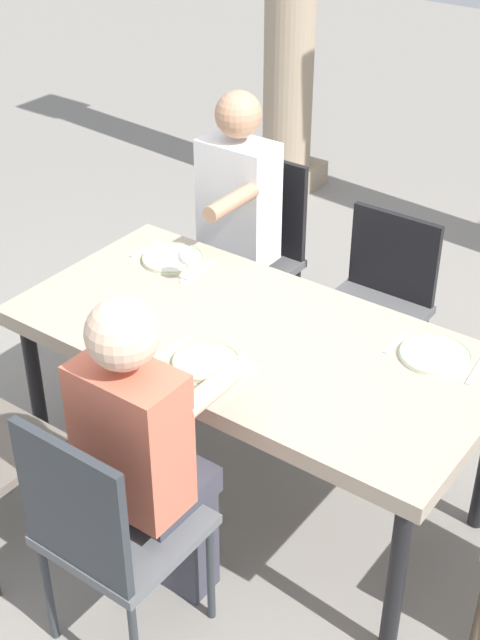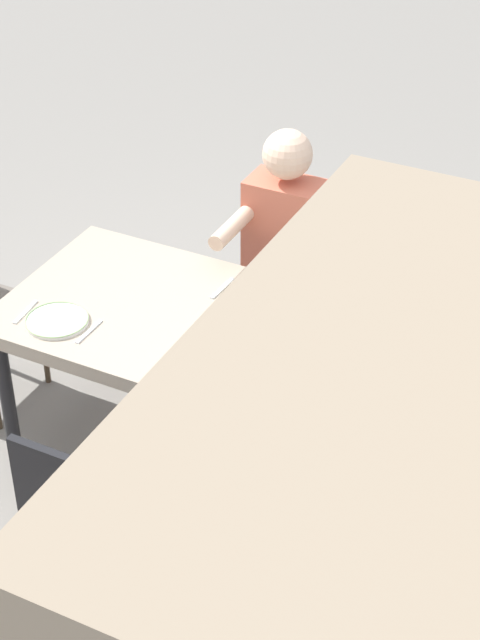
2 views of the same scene
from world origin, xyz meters
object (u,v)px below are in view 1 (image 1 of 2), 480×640
chair_west_north (253,246)px  chair_mid_north (377,298)px  diner_woman_green (148,454)px  plate_2 (435,355)px  plate_1 (206,361)px  chair_mid_south (105,527)px  plate_0 (173,258)px  diner_man_white (231,230)px  dining_table (253,349)px  wine_glass_0 (187,257)px

chair_west_north → chair_mid_north: 0.68m
diner_woman_green → plate_2: size_ratio=5.11×
chair_mid_north → plate_2: bearing=-48.5°
chair_west_north → plate_1: size_ratio=4.09×
chair_mid_south → plate_1: (-0.09, 0.62, 0.23)m
plate_0 → chair_mid_north: bearing=43.2°
plate_2 → plate_0: bearing=-179.8°
plate_1 → plate_2: bearing=39.0°
chair_west_north → plate_2: bearing=-26.9°
diner_woman_green → plate_0: (-0.65, 0.91, 0.08)m
diner_man_white → plate_0: 0.44m
dining_table → diner_woman_green: diner_woman_green is taller
chair_mid_north → plate_0: chair_mid_north is taller
dining_table → chair_mid_north: (0.06, 0.86, -0.18)m
plate_0 → diner_man_white: bearing=93.2°
plate_1 → plate_2: (0.62, 0.50, -0.00)m
dining_table → plate_1: (-0.02, -0.25, 0.08)m
plate_2 → chair_mid_south: bearing=-115.5°
diner_man_white → plate_0: size_ratio=5.22×
chair_west_north → wine_glass_0: size_ratio=6.42×
plate_0 → wine_glass_0: wine_glass_0 is taller
chair_mid_south → diner_woman_green: 0.26m
dining_table → chair_mid_north: 0.88m
chair_mid_north → diner_man_white: bearing=-165.6°
diner_woman_green → plate_1: 0.43m
chair_west_north → chair_mid_north: size_ratio=1.11×
chair_west_north → chair_mid_south: size_ratio=1.02×
diner_woman_green → plate_1: diner_woman_green is taller
chair_mid_south → diner_man_white: size_ratio=0.71×
chair_mid_south → plate_1: size_ratio=4.03×
plate_1 → diner_man_white: bearing=122.2°
wine_glass_0 → plate_1: wine_glass_0 is taller
chair_mid_south → diner_woman_green: diner_woman_green is taller
chair_mid_south → diner_man_white: bearing=113.4°
dining_table → wine_glass_0: (-0.43, 0.15, 0.18)m
plate_0 → dining_table: bearing=-23.2°
chair_mid_south → plate_0: (-0.65, 1.12, 0.23)m
diner_woman_green → diner_man_white: size_ratio=0.96×
diner_woman_green → plate_2: 1.06m
chair_mid_south → chair_west_north: bearing=111.2°
wine_glass_0 → plate_2: size_ratio=0.60×
chair_mid_north → diner_woman_green: 1.53m
dining_table → chair_mid_north: bearing=85.9°
dining_table → chair_west_north: size_ratio=1.84×
diner_woman_green → plate_0: size_ratio=5.00×
chair_mid_north → plate_2: chair_mid_north is taller
dining_table → diner_woman_green: (0.06, -0.66, -0.00)m
chair_west_north → plate_0: bearing=-87.5°
chair_west_north → wine_glass_0: bearing=-75.4°
plate_0 → chair_west_north: bearing=92.5°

